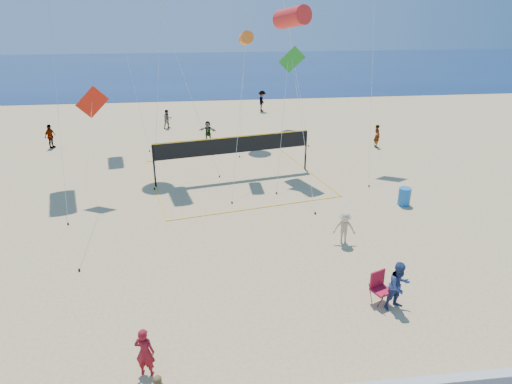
{
  "coord_description": "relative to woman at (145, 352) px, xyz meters",
  "views": [
    {
      "loc": [
        -0.46,
        -11.39,
        9.64
      ],
      "look_at": [
        1.18,
        2.0,
        4.01
      ],
      "focal_mm": 32.0,
      "sensor_mm": 36.0,
      "label": 1
    }
  ],
  "objects": [
    {
      "name": "kite_4",
      "position": [
        7.01,
        15.23,
        5.51
      ],
      "size": [
        1.5,
        6.17,
        7.44
      ],
      "rotation": [
        0.0,
        0.0,
        0.0
      ],
      "color": "#218D26",
      "rests_on": "ground"
    },
    {
      "name": "trash_barrel",
      "position": [
        11.97,
        10.17,
        -0.31
      ],
      "size": [
        0.69,
        0.69,
        0.92
      ],
      "primitive_type": "cylinder",
      "rotation": [
        0.0,
        0.0,
        -0.13
      ],
      "color": "blue",
      "rests_on": "ground"
    },
    {
      "name": "bystander_b",
      "position": [
        7.69,
        6.62,
        -0.04
      ],
      "size": [
        1.03,
        0.71,
        1.46
      ],
      "primitive_type": "imported",
      "rotation": [
        0.0,
        0.0,
        -0.19
      ],
      "color": "tan",
      "rests_on": "ground"
    },
    {
      "name": "far_person_4",
      "position": [
        7.66,
        32.58,
        0.21
      ],
      "size": [
        1.02,
        1.4,
        1.95
      ],
      "primitive_type": "imported",
      "rotation": [
        0.0,
        0.0,
        1.31
      ],
      "color": "gray",
      "rests_on": "ground"
    },
    {
      "name": "far_person_1",
      "position": [
        2.3,
        23.28,
        -0.03
      ],
      "size": [
        1.43,
        0.85,
        1.47
      ],
      "primitive_type": "imported",
      "rotation": [
        0.0,
        0.0,
        -0.33
      ],
      "color": "gray",
      "rests_on": "ground"
    },
    {
      "name": "far_person_3",
      "position": [
        -0.89,
        27.25,
        -0.0
      ],
      "size": [
        0.91,
        0.82,
        1.53
      ],
      "primitive_type": "imported",
      "rotation": [
        0.0,
        0.0,
        0.39
      ],
      "color": "gray",
      "rests_on": "ground"
    },
    {
      "name": "far_person_0",
      "position": [
        -8.84,
        22.7,
        0.08
      ],
      "size": [
        0.8,
        1.08,
        1.7
      ],
      "primitive_type": "imported",
      "rotation": [
        0.0,
        0.0,
        1.14
      ],
      "color": "gray",
      "rests_on": "ground"
    },
    {
      "name": "ocean",
      "position": [
        2.3,
        63.25,
        -0.75
      ],
      "size": [
        140.0,
        50.0,
        0.03
      ],
      "primitive_type": "cube",
      "color": "#112450",
      "rests_on": "ground"
    },
    {
      "name": "kite_2",
      "position": [
        4.54,
        16.52,
        6.99
      ],
      "size": [
        1.72,
        6.02,
        8.23
      ],
      "rotation": [
        0.0,
        0.0,
        0.01
      ],
      "color": "orange",
      "rests_on": "ground"
    },
    {
      "name": "volleyball_net",
      "position": [
        3.63,
        15.16,
        0.96
      ],
      "size": [
        11.06,
        10.95,
        2.51
      ],
      "rotation": [
        0.0,
        0.0,
        0.2
      ],
      "color": "black",
      "rests_on": "ground"
    },
    {
      "name": "far_person_2",
      "position": [
        14.26,
        20.12,
        0.05
      ],
      "size": [
        0.44,
        0.63,
        1.63
      ],
      "primitive_type": "imported",
      "rotation": [
        0.0,
        0.0,
        1.66
      ],
      "color": "gray",
      "rests_on": "ground"
    },
    {
      "name": "bystander_a",
      "position": [
        8.14,
        2.03,
        0.11
      ],
      "size": [
        1.01,
        0.89,
        1.75
      ],
      "primitive_type": "imported",
      "rotation": [
        0.0,
        0.0,
        0.31
      ],
      "color": "navy",
      "rests_on": "ground"
    },
    {
      "name": "camp_chair",
      "position": [
        7.65,
        2.43,
        -0.11
      ],
      "size": [
        0.8,
        0.91,
        1.29
      ],
      "rotation": [
        0.0,
        0.0,
        0.4
      ],
      "color": "#A8132B",
      "rests_on": "ground"
    },
    {
      "name": "woman",
      "position": [
        0.0,
        0.0,
        0.0
      ],
      "size": [
        0.63,
        0.49,
        1.53
      ],
      "primitive_type": "imported",
      "rotation": [
        0.0,
        0.0,
        2.89
      ],
      "color": "maroon",
      "rests_on": "ground"
    },
    {
      "name": "kite_10",
      "position": [
        7.17,
        16.79,
        8.07
      ],
      "size": [
        2.46,
        5.85,
        9.54
      ],
      "rotation": [
        0.0,
        0.0,
        0.39
      ],
      "color": "red",
      "rests_on": "ground"
    },
    {
      "name": "kite_3",
      "position": [
        -3.52,
        13.1,
        3.98
      ],
      "size": [
        1.71,
        7.97,
        5.84
      ],
      "rotation": [
        0.0,
        0.0,
        0.16
      ],
      "color": "red",
      "rests_on": "ground"
    },
    {
      "name": "ground",
      "position": [
        2.3,
        1.25,
        -0.77
      ],
      "size": [
        120.0,
        120.0,
        0.0
      ],
      "primitive_type": "plane",
      "color": "#D9B57A",
      "rests_on": "ground"
    }
  ]
}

